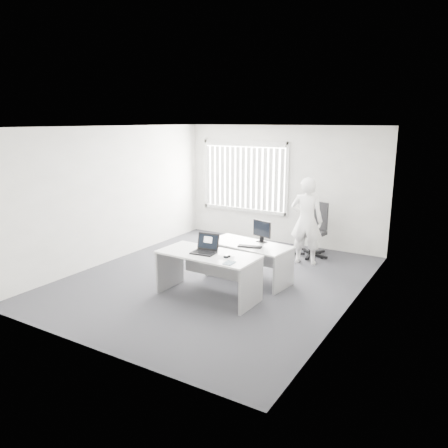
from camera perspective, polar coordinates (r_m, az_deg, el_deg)
The scene contains 18 objects.
ground at distance 8.27m, azimuth -1.13°, elevation -7.20°, with size 6.00×6.00×0.00m, color #404047.
wall_back at distance 10.51m, azimuth 7.59°, elevation 5.03°, with size 5.00×0.02×2.80m, color silver.
wall_front at distance 5.65m, azimuth -17.62°, elevation -2.76°, with size 5.00×0.02×2.80m, color silver.
wall_left at distance 9.44m, azimuth -14.17°, elevation 3.79°, with size 0.02×6.00×2.80m, color silver.
wall_right at distance 6.92m, azimuth 16.64°, elevation 0.22°, with size 0.02×6.00×2.80m, color silver.
ceiling at distance 7.74m, azimuth -1.23°, elevation 12.59°, with size 5.00×6.00×0.02m, color silver.
window at distance 10.89m, azimuth 2.67°, elevation 6.22°, with size 2.32×0.06×1.76m, color silver.
blinds at distance 10.84m, azimuth 2.52°, elevation 6.03°, with size 2.20×0.10×1.50m, color silver, non-canonical shape.
desk_near at distance 7.30m, azimuth -2.09°, elevation -5.45°, with size 1.70×0.83×0.77m.
desk_far at distance 8.07m, azimuth 3.22°, elevation -3.93°, with size 1.63×0.91×0.71m.
office_chair at distance 9.76m, azimuth 11.45°, elevation -1.97°, with size 0.77×0.77×1.18m.
person at distance 9.08m, azimuth 10.73°, elevation 0.40°, with size 0.66×0.43×1.81m, color white.
laptop at distance 7.18m, azimuth -2.71°, elevation -2.71°, with size 0.39×0.35×0.30m, color black, non-canonical shape.
paper_sheet at distance 6.99m, azimuth 0.06°, elevation -4.43°, with size 0.31×0.22×0.00m, color white.
mouse at distance 7.00m, azimuth 0.39°, elevation -4.22°, with size 0.06×0.10×0.04m, color #A5A5A7, non-canonical shape.
booklet at distance 6.74m, azimuth 0.67°, elevation -5.09°, with size 0.15×0.21×0.01m, color white.
keyboard at distance 7.80m, azimuth 3.39°, elevation -2.96°, with size 0.43×0.14×0.02m, color black.
monitor at distance 8.08m, azimuth 4.97°, elevation -0.96°, with size 0.41×0.12×0.41m, color black, non-canonical shape.
Camera 1 is at (4.12, -6.55, 2.91)m, focal length 35.00 mm.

